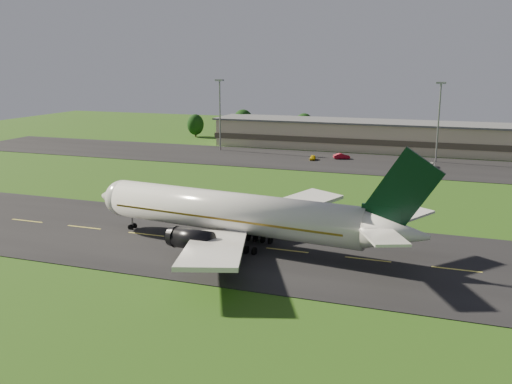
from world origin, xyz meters
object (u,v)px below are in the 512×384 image
(light_mast_west, at_px, (220,106))
(service_vehicle_b, at_px, (342,156))
(terminal, at_px, (444,139))
(service_vehicle_a, at_px, (313,158))
(airliner, at_px, (237,214))
(light_mast_centre, at_px, (439,113))
(service_vehicle_c, at_px, (431,165))

(light_mast_west, xyz_separation_m, service_vehicle_b, (36.32, -3.51, -11.92))
(terminal, height_order, service_vehicle_a, terminal)
(light_mast_west, bearing_deg, airliner, -65.37)
(terminal, bearing_deg, light_mast_west, -165.24)
(airliner, bearing_deg, service_vehicle_a, 102.02)
(terminal, distance_m, service_vehicle_b, 32.05)
(light_mast_west, bearing_deg, light_mast_centre, 0.00)
(service_vehicle_a, bearing_deg, service_vehicle_c, -12.04)
(airliner, bearing_deg, light_mast_west, 120.93)
(airliner, relative_size, service_vehicle_b, 11.78)
(light_mast_centre, relative_size, service_vehicle_c, 4.68)
(service_vehicle_a, bearing_deg, service_vehicle_b, 19.97)
(service_vehicle_c, bearing_deg, service_vehicle_b, 162.79)
(airliner, xyz_separation_m, service_vehicle_b, (-0.41, 76.58, -3.85))
(terminal, relative_size, light_mast_centre, 7.13)
(light_mast_centre, distance_m, service_vehicle_c, 14.79)
(service_vehicle_b, xyz_separation_m, service_vehicle_c, (22.94, -5.06, -0.11))
(airliner, relative_size, light_mast_west, 2.52)
(light_mast_centre, height_order, service_vehicle_a, light_mast_centre)
(light_mast_centre, distance_m, service_vehicle_a, 33.67)
(terminal, relative_size, service_vehicle_c, 33.32)
(airliner, height_order, light_mast_west, light_mast_west)
(service_vehicle_c, bearing_deg, terminal, 80.27)
(light_mast_centre, distance_m, service_vehicle_b, 26.75)
(terminal, bearing_deg, airliner, -104.38)
(light_mast_west, xyz_separation_m, service_vehicle_c, (59.26, -8.57, -12.03))
(terminal, distance_m, light_mast_centre, 18.45)
(service_vehicle_b, bearing_deg, service_vehicle_c, -124.41)
(airliner, xyz_separation_m, service_vehicle_a, (-7.27, 72.64, -3.95))
(terminal, xyz_separation_m, service_vehicle_a, (-31.95, -23.64, -3.28))
(light_mast_west, xyz_separation_m, light_mast_centre, (60.00, 0.00, 0.00))
(airliner, height_order, light_mast_centre, light_mast_centre)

